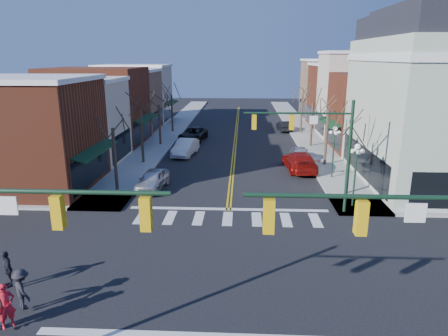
# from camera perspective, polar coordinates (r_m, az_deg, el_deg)

# --- Properties ---
(ground) EXTENTS (160.00, 160.00, 0.00)m
(ground) POSITION_cam_1_polar(r_m,az_deg,el_deg) (19.33, -0.23, -14.42)
(ground) COLOR black
(ground) RESTS_ON ground
(sidewalk_left) EXTENTS (3.50, 70.00, 0.15)m
(sidewalk_left) POSITION_cam_1_polar(r_m,az_deg,el_deg) (39.14, -11.58, 1.12)
(sidewalk_left) COLOR #9E9B93
(sidewalk_left) RESTS_ON ground
(sidewalk_right) EXTENTS (3.50, 70.00, 0.15)m
(sidewalk_right) POSITION_cam_1_polar(r_m,az_deg,el_deg) (38.75, 14.38, 0.80)
(sidewalk_right) COLOR #9E9B93
(sidewalk_right) RESTS_ON ground
(bldg_left_brick_a) EXTENTS (10.00, 8.50, 8.00)m
(bldg_left_brick_a) POSITION_cam_1_polar(r_m,az_deg,el_deg) (33.32, -26.82, 4.14)
(bldg_left_brick_a) COLOR maroon
(bldg_left_brick_a) RESTS_ON ground
(bldg_left_stucco_a) EXTENTS (10.00, 7.00, 7.50)m
(bldg_left_stucco_a) POSITION_cam_1_polar(r_m,az_deg,el_deg) (40.17, -21.47, 6.08)
(bldg_left_stucco_a) COLOR beige
(bldg_left_stucco_a) RESTS_ON ground
(bldg_left_brick_b) EXTENTS (10.00, 9.00, 8.50)m
(bldg_left_brick_b) POSITION_cam_1_polar(r_m,az_deg,el_deg) (47.45, -17.66, 8.35)
(bldg_left_brick_b) COLOR maroon
(bldg_left_brick_b) RESTS_ON ground
(bldg_left_tan) EXTENTS (10.00, 7.50, 7.80)m
(bldg_left_tan) POSITION_cam_1_polar(r_m,az_deg,el_deg) (55.25, -14.71, 9.14)
(bldg_left_tan) COLOR #A17A59
(bldg_left_tan) RESTS_ON ground
(bldg_left_stucco_b) EXTENTS (10.00, 8.00, 8.20)m
(bldg_left_stucco_b) POSITION_cam_1_polar(r_m,az_deg,el_deg) (62.64, -12.63, 10.17)
(bldg_left_stucco_b) COLOR beige
(bldg_left_stucco_b) RESTS_ON ground
(bldg_right_brick_a) EXTENTS (10.00, 8.50, 8.00)m
(bldg_right_brick_a) POSITION_cam_1_polar(r_m,az_deg,el_deg) (45.26, 21.76, 7.34)
(bldg_right_brick_a) COLOR maroon
(bldg_right_brick_a) RESTS_ON ground
(bldg_right_stucco) EXTENTS (10.00, 7.00, 10.00)m
(bldg_right_stucco) POSITION_cam_1_polar(r_m,az_deg,el_deg) (52.50, 19.19, 9.69)
(bldg_right_stucco) COLOR beige
(bldg_right_stucco) RESTS_ON ground
(bldg_right_brick_b) EXTENTS (10.00, 8.00, 8.50)m
(bldg_right_brick_b) POSITION_cam_1_polar(r_m,az_deg,el_deg) (59.77, 17.15, 9.76)
(bldg_right_brick_b) COLOR maroon
(bldg_right_brick_b) RESTS_ON ground
(bldg_right_tan) EXTENTS (10.00, 8.00, 9.00)m
(bldg_right_tan) POSITION_cam_1_polar(r_m,az_deg,el_deg) (67.51, 15.52, 10.70)
(bldg_right_tan) COLOR #A17A59
(bldg_right_tan) RESTS_ON ground
(traffic_mast_near_left) EXTENTS (6.60, 0.28, 7.20)m
(traffic_mast_near_left) POSITION_cam_1_polar(r_m,az_deg,el_deg) (12.35, -29.41, -10.28)
(traffic_mast_near_left) COLOR #14331E
(traffic_mast_near_left) RESTS_ON ground
(traffic_mast_near_right) EXTENTS (6.60, 0.28, 7.20)m
(traffic_mast_near_right) POSITION_cam_1_polar(r_m,az_deg,el_deg) (11.54, 26.90, -11.74)
(traffic_mast_near_right) COLOR #14331E
(traffic_mast_near_right) RESTS_ON ground
(traffic_mast_far_right) EXTENTS (6.60, 0.28, 7.20)m
(traffic_mast_far_right) POSITION_cam_1_polar(r_m,az_deg,el_deg) (25.05, 13.46, 3.76)
(traffic_mast_far_right) COLOR #14331E
(traffic_mast_far_right) RESTS_ON ground
(lamppost_corner) EXTENTS (0.36, 0.36, 4.33)m
(lamppost_corner) POSITION_cam_1_polar(r_m,az_deg,el_deg) (27.09, 18.34, 0.47)
(lamppost_corner) COLOR #14331E
(lamppost_corner) RESTS_ON ground
(lamppost_midblock) EXTENTS (0.36, 0.36, 4.33)m
(lamppost_midblock) POSITION_cam_1_polar(r_m,az_deg,el_deg) (33.23, 15.45, 3.41)
(lamppost_midblock) COLOR #14331E
(lamppost_midblock) RESTS_ON ground
(tree_left_a) EXTENTS (0.24, 0.24, 4.76)m
(tree_left_a) POSITION_cam_1_polar(r_m,az_deg,el_deg) (30.11, -15.29, 1.05)
(tree_left_a) COLOR #382B21
(tree_left_a) RESTS_ON ground
(tree_left_b) EXTENTS (0.24, 0.24, 5.04)m
(tree_left_b) POSITION_cam_1_polar(r_m,az_deg,el_deg) (37.58, -11.64, 4.34)
(tree_left_b) COLOR #382B21
(tree_left_b) RESTS_ON ground
(tree_left_c) EXTENTS (0.24, 0.24, 4.55)m
(tree_left_c) POSITION_cam_1_polar(r_m,az_deg,el_deg) (45.29, -9.17, 6.04)
(tree_left_c) COLOR #382B21
(tree_left_c) RESTS_ON ground
(tree_left_d) EXTENTS (0.24, 0.24, 4.90)m
(tree_left_d) POSITION_cam_1_polar(r_m,az_deg,el_deg) (53.02, -7.43, 7.68)
(tree_left_d) COLOR #382B21
(tree_left_d) RESTS_ON ground
(tree_right_a) EXTENTS (0.24, 0.24, 4.62)m
(tree_right_a) POSITION_cam_1_polar(r_m,az_deg,el_deg) (29.64, 17.36, 0.52)
(tree_right_a) COLOR #382B21
(tree_right_a) RESTS_ON ground
(tree_right_b) EXTENTS (0.24, 0.24, 5.18)m
(tree_right_b) POSITION_cam_1_polar(r_m,az_deg,el_deg) (37.17, 14.41, 4.16)
(tree_right_b) COLOR #382B21
(tree_right_b) RESTS_ON ground
(tree_right_c) EXTENTS (0.24, 0.24, 4.83)m
(tree_right_c) POSITION_cam_1_polar(r_m,az_deg,el_deg) (44.94, 12.41, 5.98)
(tree_right_c) COLOR #382B21
(tree_right_c) RESTS_ON ground
(tree_right_d) EXTENTS (0.24, 0.24, 4.97)m
(tree_right_d) POSITION_cam_1_polar(r_m,az_deg,el_deg) (52.74, 11.01, 7.53)
(tree_right_d) COLOR #382B21
(tree_right_d) RESTS_ON ground
(car_left_near) EXTENTS (2.20, 4.48, 1.47)m
(car_left_near) POSITION_cam_1_polar(r_m,az_deg,el_deg) (30.49, -10.17, -1.67)
(car_left_near) COLOR silver
(car_left_near) RESTS_ON ground
(car_left_mid) EXTENTS (2.37, 5.10, 1.62)m
(car_left_mid) POSITION_cam_1_polar(r_m,az_deg,el_deg) (40.58, -5.54, 2.95)
(car_left_mid) COLOR white
(car_left_mid) RESTS_ON ground
(car_left_far) EXTENTS (3.26, 5.93, 1.57)m
(car_left_far) POSITION_cam_1_polar(r_m,az_deg,el_deg) (47.58, -4.44, 4.83)
(car_left_far) COLOR black
(car_left_far) RESTS_ON ground
(car_right_near) EXTENTS (2.79, 5.89, 1.66)m
(car_right_near) POSITION_cam_1_polar(r_m,az_deg,el_deg) (35.59, 10.75, 0.97)
(car_right_near) COLOR maroon
(car_right_near) RESTS_ON ground
(car_right_mid) EXTENTS (1.79, 4.18, 1.41)m
(car_right_mid) POSITION_cam_1_polar(r_m,az_deg,el_deg) (39.16, 10.78, 2.12)
(car_right_mid) COLOR silver
(car_right_mid) RESTS_ON ground
(car_right_far) EXTENTS (1.91, 4.27, 1.36)m
(car_right_far) POSITION_cam_1_polar(r_m,az_deg,el_deg) (54.32, 8.59, 5.94)
(car_right_far) COLOR black
(car_right_far) RESTS_ON ground
(pedestrian_red_a) EXTENTS (0.74, 0.75, 1.74)m
(pedestrian_red_a) POSITION_cam_1_polar(r_m,az_deg,el_deg) (17.11, -28.70, -16.91)
(pedestrian_red_a) COLOR red
(pedestrian_red_a) RESTS_ON sidewalk_left
(pedestrian_dark_a) EXTENTS (0.95, 0.98, 1.64)m
(pedestrian_dark_a) POSITION_cam_1_polar(r_m,az_deg,el_deg) (19.82, -28.57, -12.51)
(pedestrian_dark_a) COLOR #222129
(pedestrian_dark_a) RESTS_ON sidewalk_left
(pedestrian_dark_b) EXTENTS (1.22, 1.18, 1.67)m
(pedestrian_dark_b) POSITION_cam_1_polar(r_m,az_deg,el_deg) (17.96, -26.88, -15.20)
(pedestrian_dark_b) COLOR black
(pedestrian_dark_b) RESTS_ON sidewalk_left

